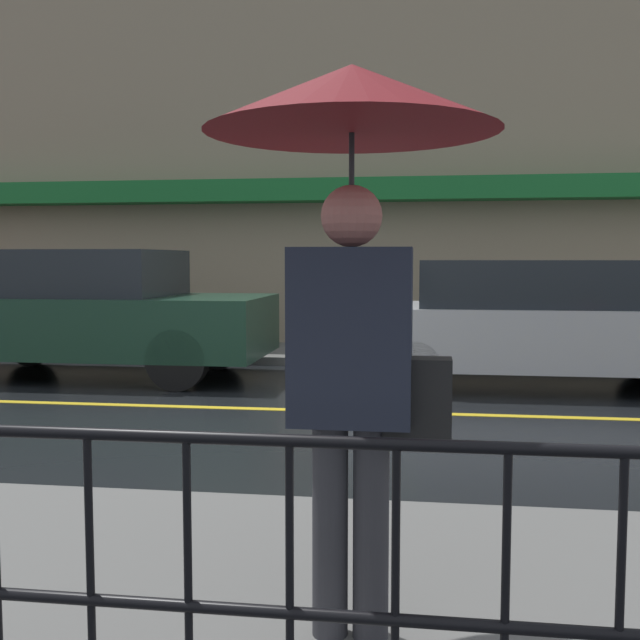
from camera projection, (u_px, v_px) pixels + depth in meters
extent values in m
plane|color=black|center=(270.00, 409.00, 7.50)|extent=(80.00, 80.00, 0.00)
cube|color=#60605E|center=(67.00, 590.00, 3.26)|extent=(28.00, 2.49, 0.12)
cube|color=#60605E|center=(323.00, 354.00, 11.44)|extent=(28.00, 1.90, 0.12)
cube|color=gold|center=(270.00, 409.00, 7.50)|extent=(25.20, 0.12, 0.01)
cube|color=gray|center=(332.00, 139.00, 12.25)|extent=(28.00, 0.30, 6.93)
cube|color=#196B2D|center=(329.00, 190.00, 11.90)|extent=(16.80, 0.55, 0.35)
cylinder|color=black|center=(91.00, 585.00, 2.16)|extent=(0.02, 0.02, 0.89)
cylinder|color=black|center=(188.00, 591.00, 2.12)|extent=(0.02, 0.02, 0.89)
cylinder|color=black|center=(290.00, 597.00, 2.08)|extent=(0.02, 0.02, 0.89)
cylinder|color=black|center=(395.00, 604.00, 2.04)|extent=(0.02, 0.02, 0.89)
cylinder|color=black|center=(505.00, 611.00, 2.00)|extent=(0.02, 0.02, 0.89)
cylinder|color=black|center=(619.00, 619.00, 1.96)|extent=(0.02, 0.02, 0.89)
cylinder|color=#333338|center=(330.00, 529.00, 2.74)|extent=(0.13, 0.13, 0.80)
cylinder|color=#333338|center=(371.00, 531.00, 2.72)|extent=(0.13, 0.13, 0.80)
cube|color=#232838|center=(351.00, 336.00, 2.67)|extent=(0.43, 0.26, 0.63)
sphere|color=tan|center=(351.00, 216.00, 2.63)|extent=(0.22, 0.22, 0.22)
cylinder|color=#262628|center=(351.00, 235.00, 2.64)|extent=(0.02, 0.02, 0.71)
cone|color=maroon|center=(352.00, 99.00, 2.60)|extent=(1.04, 1.04, 0.23)
cube|color=black|center=(417.00, 400.00, 2.65)|extent=(0.24, 0.12, 0.30)
cube|color=#193828|center=(96.00, 324.00, 9.56)|extent=(4.39, 1.91, 0.74)
cube|color=#1E2328|center=(82.00, 273.00, 9.53)|extent=(2.29, 1.76, 0.58)
cylinder|color=black|center=(218.00, 343.00, 10.23)|extent=(0.71, 0.22, 0.71)
cylinder|color=black|center=(177.00, 360.00, 8.56)|extent=(0.71, 0.22, 0.71)
cylinder|color=black|center=(32.00, 340.00, 10.61)|extent=(0.71, 0.22, 0.71)
cube|color=#B2B5BA|center=(536.00, 335.00, 8.80)|extent=(4.56, 1.76, 0.70)
cube|color=#1E2328|center=(522.00, 283.00, 8.78)|extent=(2.37, 1.62, 0.53)
cylinder|color=black|center=(416.00, 351.00, 9.79)|extent=(0.61, 0.22, 0.61)
cylinder|color=black|center=(414.00, 368.00, 8.26)|extent=(0.61, 0.22, 0.61)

